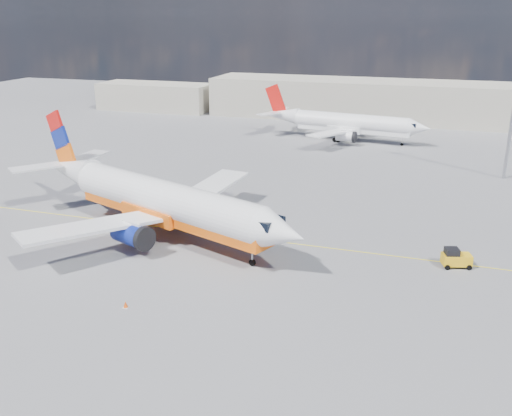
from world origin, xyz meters
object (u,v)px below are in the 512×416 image
(main_jet, at_px, (159,200))
(second_jet, at_px, (346,123))
(traffic_cone, at_px, (126,305))
(gse_tug, at_px, (456,258))

(main_jet, distance_m, second_jet, 51.84)
(second_jet, distance_m, traffic_cone, 65.72)
(main_jet, relative_size, gse_tug, 13.10)
(main_jet, height_order, second_jet, main_jet)
(gse_tug, bearing_deg, main_jet, 164.92)
(second_jet, xyz_separation_m, gse_tug, (18.39, -49.72, -2.22))
(gse_tug, xyz_separation_m, traffic_cone, (-23.92, -15.70, -0.57))
(second_jet, height_order, gse_tug, second_jet)
(second_jet, height_order, traffic_cone, second_jet)
(main_jet, distance_m, gse_tug, 28.62)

